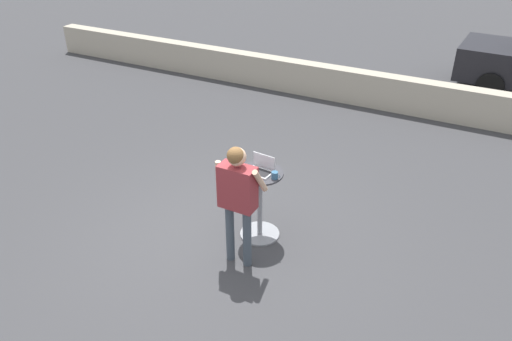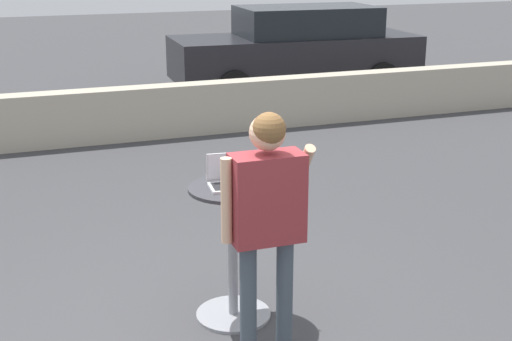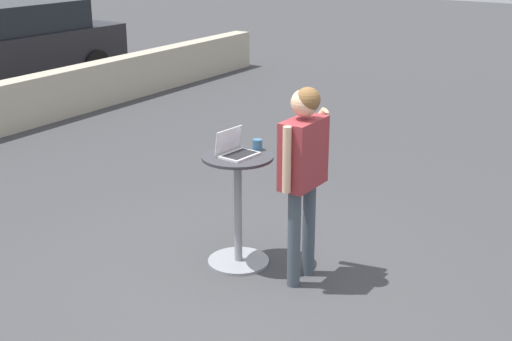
{
  "view_description": "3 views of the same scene",
  "coord_description": "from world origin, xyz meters",
  "px_view_note": "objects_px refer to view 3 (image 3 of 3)",
  "views": [
    {
      "loc": [
        3.0,
        -4.69,
        4.34
      ],
      "look_at": [
        0.49,
        0.14,
        1.17
      ],
      "focal_mm": 35.0,
      "sensor_mm": 36.0,
      "label": 1
    },
    {
      "loc": [
        -1.03,
        -4.16,
        2.65
      ],
      "look_at": [
        0.6,
        0.29,
        1.14
      ],
      "focal_mm": 50.0,
      "sensor_mm": 36.0,
      "label": 2
    },
    {
      "loc": [
        -4.41,
        -2.94,
        2.91
      ],
      "look_at": [
        0.27,
        0.05,
        0.99
      ],
      "focal_mm": 50.0,
      "sensor_mm": 36.0,
      "label": 3
    }
  ],
  "objects_px": {
    "cafe_table": "(238,206)",
    "coffee_mug": "(258,145)",
    "parked_car_near_street": "(9,46)",
    "standing_person": "(303,160)",
    "laptop": "(236,150)"
  },
  "relations": [
    {
      "from": "cafe_table",
      "to": "standing_person",
      "type": "distance_m",
      "value": 0.83
    },
    {
      "from": "parked_car_near_street",
      "to": "coffee_mug",
      "type": "bearing_deg",
      "value": -114.77
    },
    {
      "from": "parked_car_near_street",
      "to": "standing_person",
      "type": "bearing_deg",
      "value": -114.5
    },
    {
      "from": "laptop",
      "to": "coffee_mug",
      "type": "distance_m",
      "value": 0.25
    },
    {
      "from": "laptop",
      "to": "coffee_mug",
      "type": "height_order",
      "value": "laptop"
    },
    {
      "from": "parked_car_near_street",
      "to": "laptop",
      "type": "bearing_deg",
      "value": -116.41
    },
    {
      "from": "standing_person",
      "to": "parked_car_near_street",
      "type": "distance_m",
      "value": 9.16
    },
    {
      "from": "cafe_table",
      "to": "laptop",
      "type": "xyz_separation_m",
      "value": [
        0.0,
        0.02,
        0.51
      ]
    },
    {
      "from": "coffee_mug",
      "to": "parked_car_near_street",
      "type": "xyz_separation_m",
      "value": [
        3.58,
        7.75,
        -0.27
      ]
    },
    {
      "from": "laptop",
      "to": "parked_car_near_street",
      "type": "distance_m",
      "value": 8.57
    },
    {
      "from": "coffee_mug",
      "to": "parked_car_near_street",
      "type": "height_order",
      "value": "parked_car_near_street"
    },
    {
      "from": "coffee_mug",
      "to": "standing_person",
      "type": "distance_m",
      "value": 0.62
    },
    {
      "from": "cafe_table",
      "to": "coffee_mug",
      "type": "distance_m",
      "value": 0.57
    },
    {
      "from": "cafe_table",
      "to": "coffee_mug",
      "type": "height_order",
      "value": "coffee_mug"
    },
    {
      "from": "standing_person",
      "to": "coffee_mug",
      "type": "bearing_deg",
      "value": 69.33
    }
  ]
}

